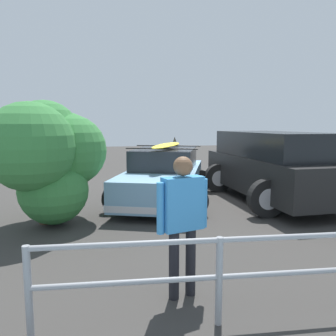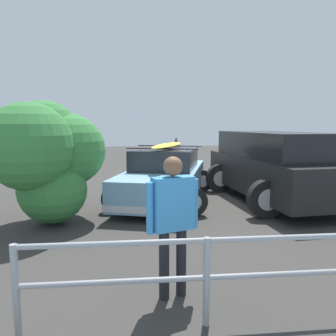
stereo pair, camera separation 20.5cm
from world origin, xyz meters
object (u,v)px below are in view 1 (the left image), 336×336
Objects in this scene: person_bystander at (183,214)px; bush_near_left at (52,151)px; sedan_car at (164,176)px; suv_car at (272,165)px.

bush_near_left is at bearing -59.84° from person_bystander.
sedan_car reaches higher than person_bystander.
suv_car is (-2.78, 0.52, 0.29)m from sedan_car.
suv_car is 1.94× the size of bush_near_left.
sedan_car is 1.86× the size of bush_near_left.
person_bystander is at bearing 52.19° from suv_car.
sedan_car is at bearing -97.25° from person_bystander.
bush_near_left is at bearing 32.01° from sedan_car.
sedan_car is 2.84m from suv_car.
bush_near_left is (5.33, 1.07, 0.54)m from suv_car.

